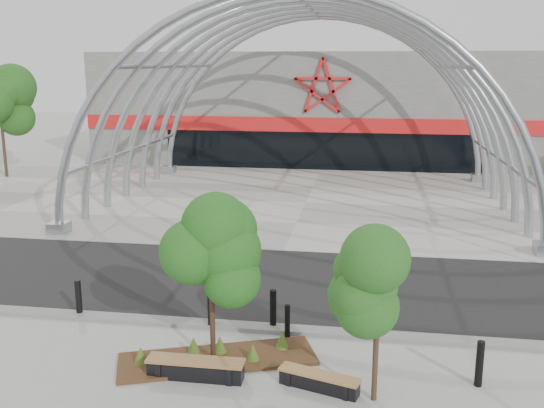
# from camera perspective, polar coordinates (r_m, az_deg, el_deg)

# --- Properties ---
(ground) EXTENTS (140.00, 140.00, 0.00)m
(ground) POSITION_cam_1_polar(r_m,az_deg,el_deg) (17.46, -2.09, -11.33)
(ground) COLOR #999994
(ground) RESTS_ON ground
(road) EXTENTS (140.00, 7.00, 0.02)m
(road) POSITION_cam_1_polar(r_m,az_deg,el_deg) (20.64, -0.22, -7.33)
(road) COLOR black
(road) RESTS_ON ground
(forecourt) EXTENTS (60.00, 17.00, 0.04)m
(forecourt) POSITION_cam_1_polar(r_m,az_deg,el_deg) (32.07, 3.20, 0.12)
(forecourt) COLOR gray
(forecourt) RESTS_ON ground
(kerb) EXTENTS (60.00, 0.50, 0.12)m
(kerb) POSITION_cam_1_polar(r_m,az_deg,el_deg) (17.21, -2.25, -11.48)
(kerb) COLOR slate
(kerb) RESTS_ON ground
(arena_building) EXTENTS (34.00, 15.24, 8.00)m
(arena_building) POSITION_cam_1_polar(r_m,az_deg,el_deg) (49.25, 5.41, 9.30)
(arena_building) COLOR slate
(arena_building) RESTS_ON ground
(vault_canopy) EXTENTS (20.80, 15.80, 20.36)m
(vault_canopy) POSITION_cam_1_polar(r_m,az_deg,el_deg) (32.07, 3.20, 0.11)
(vault_canopy) COLOR #969CA0
(vault_canopy) RESTS_ON ground
(planting_bed) EXTENTS (5.07, 3.10, 0.51)m
(planting_bed) POSITION_cam_1_polar(r_m,az_deg,el_deg) (15.58, -5.39, -14.05)
(planting_bed) COLOR #3C2817
(planting_bed) RESTS_ON ground
(street_tree_0) EXTENTS (1.78, 1.78, 4.06)m
(street_tree_0) POSITION_cam_1_polar(r_m,az_deg,el_deg) (14.40, -5.79, -4.35)
(street_tree_0) COLOR black
(street_tree_0) RESTS_ON ground
(street_tree_1) EXTENTS (1.53, 1.53, 3.61)m
(street_tree_1) POSITION_cam_1_polar(r_m,az_deg,el_deg) (13.06, 9.98, -7.84)
(street_tree_1) COLOR #332214
(street_tree_1) RESTS_ON ground
(bench_0) EXTENTS (2.31, 0.52, 0.48)m
(bench_0) POSITION_cam_1_polar(r_m,az_deg,el_deg) (14.80, -7.21, -15.16)
(bench_0) COLOR black
(bench_0) RESTS_ON ground
(bench_1) EXTENTS (1.92, 0.95, 0.40)m
(bench_1) POSITION_cam_1_polar(r_m,az_deg,el_deg) (14.32, 4.45, -16.33)
(bench_1) COLOR black
(bench_1) RESTS_ON ground
(bollard_0) EXTENTS (0.18, 0.18, 1.11)m
(bollard_0) POSITION_cam_1_polar(r_m,az_deg,el_deg) (18.69, -17.74, -8.44)
(bollard_0) COLOR black
(bollard_0) RESTS_ON ground
(bollard_1) EXTENTS (0.18, 0.18, 1.12)m
(bollard_1) POSITION_cam_1_polar(r_m,az_deg,el_deg) (17.12, -5.78, -9.85)
(bollard_1) COLOR black
(bollard_1) RESTS_ON ground
(bollard_2) EXTENTS (0.15, 0.15, 0.92)m
(bollard_2) POSITION_cam_1_polar(r_m,az_deg,el_deg) (16.58, 1.45, -10.96)
(bollard_2) COLOR black
(bollard_2) RESTS_ON ground
(bollard_3) EXTENTS (0.18, 0.18, 1.13)m
(bollard_3) POSITION_cam_1_polar(r_m,az_deg,el_deg) (17.02, 0.10, -9.91)
(bollard_3) COLOR black
(bollard_3) RESTS_ON ground
(bollard_4) EXTENTS (0.18, 0.18, 1.10)m
(bollard_4) POSITION_cam_1_polar(r_m,az_deg,el_deg) (15.02, 18.95, -14.03)
(bollard_4) COLOR black
(bollard_4) RESTS_ON ground
(bg_tree_0) EXTENTS (3.00, 3.00, 6.45)m
(bg_tree_0) POSITION_cam_1_polar(r_m,az_deg,el_deg) (42.51, -24.25, 8.49)
(bg_tree_0) COLOR #302115
(bg_tree_0) RESTS_ON ground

